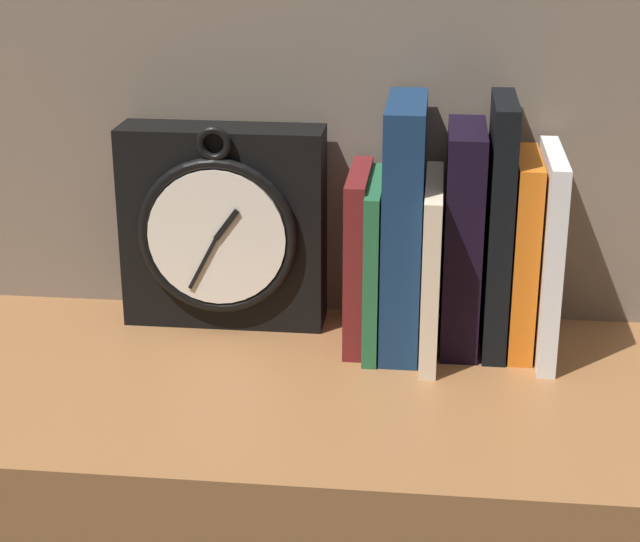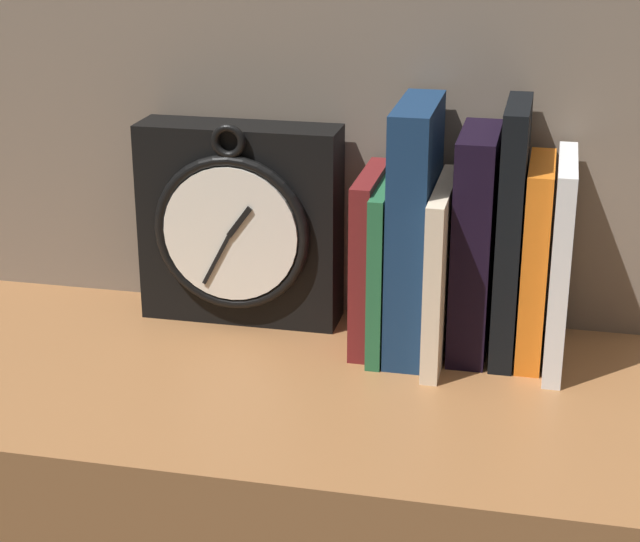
{
  "view_description": "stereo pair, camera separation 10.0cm",
  "coord_description": "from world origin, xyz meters",
  "px_view_note": "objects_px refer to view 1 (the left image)",
  "views": [
    {
      "loc": [
        0.1,
        -0.93,
        1.26
      ],
      "look_at": [
        0.0,
        0.0,
        0.91
      ],
      "focal_mm": 60.0,
      "sensor_mm": 36.0,
      "label": 1
    },
    {
      "loc": [
        0.2,
        -0.91,
        1.26
      ],
      "look_at": [
        0.0,
        0.0,
        0.91
      ],
      "focal_mm": 60.0,
      "sensor_mm": 36.0,
      "label": 2
    }
  ],
  "objects_px": {
    "book_slot7_white": "(548,254)",
    "book_slot4_black": "(463,238)",
    "book_slot5_black": "(498,226)",
    "book_slot2_navy": "(404,226)",
    "book_slot3_cream": "(431,267)",
    "book_slot6_orange": "(523,253)",
    "book_slot0_maroon": "(358,257)",
    "book_slot1_green": "(375,263)",
    "clock": "(223,227)"
  },
  "relations": [
    {
      "from": "book_slot7_white",
      "to": "book_slot4_black",
      "type": "bearing_deg",
      "value": 172.43
    },
    {
      "from": "book_slot4_black",
      "to": "book_slot5_black",
      "type": "height_order",
      "value": "book_slot5_black"
    },
    {
      "from": "book_slot2_navy",
      "to": "book_slot7_white",
      "type": "xyz_separation_m",
      "value": [
        0.15,
        -0.0,
        -0.02
      ]
    },
    {
      "from": "book_slot3_cream",
      "to": "book_slot6_orange",
      "type": "height_order",
      "value": "book_slot6_orange"
    },
    {
      "from": "book_slot0_maroon",
      "to": "book_slot5_black",
      "type": "distance_m",
      "value": 0.15
    },
    {
      "from": "book_slot5_black",
      "to": "book_slot7_white",
      "type": "relative_size",
      "value": 1.24
    },
    {
      "from": "book_slot1_green",
      "to": "book_slot5_black",
      "type": "bearing_deg",
      "value": 4.43
    },
    {
      "from": "book_slot5_black",
      "to": "book_slot0_maroon",
      "type": "bearing_deg",
      "value": -178.92
    },
    {
      "from": "book_slot1_green",
      "to": "book_slot5_black",
      "type": "relative_size",
      "value": 0.68
    },
    {
      "from": "book_slot4_black",
      "to": "book_slot5_black",
      "type": "distance_m",
      "value": 0.04
    },
    {
      "from": "book_slot1_green",
      "to": "book_slot7_white",
      "type": "distance_m",
      "value": 0.18
    },
    {
      "from": "book_slot0_maroon",
      "to": "book_slot4_black",
      "type": "relative_size",
      "value": 0.79
    },
    {
      "from": "clock",
      "to": "book_slot4_black",
      "type": "relative_size",
      "value": 0.98
    },
    {
      "from": "book_slot5_black",
      "to": "book_slot6_orange",
      "type": "height_order",
      "value": "book_slot5_black"
    },
    {
      "from": "book_slot0_maroon",
      "to": "book_slot4_black",
      "type": "xyz_separation_m",
      "value": [
        0.11,
        0.0,
        0.02
      ]
    },
    {
      "from": "book_slot2_navy",
      "to": "book_slot6_orange",
      "type": "relative_size",
      "value": 1.27
    },
    {
      "from": "book_slot3_cream",
      "to": "book_slot7_white",
      "type": "height_order",
      "value": "book_slot7_white"
    },
    {
      "from": "book_slot0_maroon",
      "to": "book_slot3_cream",
      "type": "bearing_deg",
      "value": -12.15
    },
    {
      "from": "book_slot3_cream",
      "to": "book_slot4_black",
      "type": "xyz_separation_m",
      "value": [
        0.03,
        0.02,
        0.03
      ]
    },
    {
      "from": "book_slot7_white",
      "to": "book_slot5_black",
      "type": "bearing_deg",
      "value": 168.12
    },
    {
      "from": "book_slot3_cream",
      "to": "book_slot6_orange",
      "type": "xyz_separation_m",
      "value": [
        0.09,
        0.02,
        0.01
      ]
    },
    {
      "from": "clock",
      "to": "book_slot2_navy",
      "type": "xyz_separation_m",
      "value": [
        0.19,
        -0.03,
        0.02
      ]
    },
    {
      "from": "book_slot0_maroon",
      "to": "book_slot7_white",
      "type": "bearing_deg",
      "value": -2.35
    },
    {
      "from": "book_slot1_green",
      "to": "book_slot2_navy",
      "type": "relative_size",
      "value": 0.68
    },
    {
      "from": "book_slot1_green",
      "to": "book_slot6_orange",
      "type": "height_order",
      "value": "book_slot6_orange"
    },
    {
      "from": "book_slot0_maroon",
      "to": "book_slot1_green",
      "type": "relative_size",
      "value": 1.04
    },
    {
      "from": "book_slot2_navy",
      "to": "book_slot6_orange",
      "type": "bearing_deg",
      "value": 4.44
    },
    {
      "from": "clock",
      "to": "book_slot0_maroon",
      "type": "bearing_deg",
      "value": -10.71
    },
    {
      "from": "book_slot4_black",
      "to": "book_slot5_black",
      "type": "bearing_deg",
      "value": -1.3
    },
    {
      "from": "book_slot6_orange",
      "to": "book_slot7_white",
      "type": "distance_m",
      "value": 0.03
    },
    {
      "from": "clock",
      "to": "book_slot3_cream",
      "type": "distance_m",
      "value": 0.23
    },
    {
      "from": "book_slot3_cream",
      "to": "book_slot6_orange",
      "type": "distance_m",
      "value": 0.1
    },
    {
      "from": "book_slot1_green",
      "to": "book_slot2_navy",
      "type": "bearing_deg",
      "value": 1.73
    },
    {
      "from": "book_slot2_navy",
      "to": "book_slot3_cream",
      "type": "height_order",
      "value": "book_slot2_navy"
    },
    {
      "from": "clock",
      "to": "book_slot1_green",
      "type": "bearing_deg",
      "value": -11.91
    },
    {
      "from": "clock",
      "to": "book_slot0_maroon",
      "type": "xyz_separation_m",
      "value": [
        0.15,
        -0.03,
        -0.02
      ]
    },
    {
      "from": "book_slot4_black",
      "to": "book_slot0_maroon",
      "type": "bearing_deg",
      "value": -178.14
    },
    {
      "from": "book_slot0_maroon",
      "to": "book_slot2_navy",
      "type": "height_order",
      "value": "book_slot2_navy"
    },
    {
      "from": "book_slot1_green",
      "to": "book_slot5_black",
      "type": "distance_m",
      "value": 0.13
    },
    {
      "from": "clock",
      "to": "book_slot1_green",
      "type": "relative_size",
      "value": 1.29
    },
    {
      "from": "book_slot5_black",
      "to": "book_slot7_white",
      "type": "bearing_deg",
      "value": -11.88
    },
    {
      "from": "clock",
      "to": "book_slot7_white",
      "type": "height_order",
      "value": "clock"
    },
    {
      "from": "book_slot0_maroon",
      "to": "book_slot6_orange",
      "type": "height_order",
      "value": "book_slot6_orange"
    },
    {
      "from": "clock",
      "to": "book_slot0_maroon",
      "type": "distance_m",
      "value": 0.15
    },
    {
      "from": "book_slot2_navy",
      "to": "book_slot3_cream",
      "type": "xyz_separation_m",
      "value": [
        0.03,
        -0.01,
        -0.04
      ]
    },
    {
      "from": "book_slot2_navy",
      "to": "book_slot5_black",
      "type": "height_order",
      "value": "book_slot5_black"
    },
    {
      "from": "book_slot1_green",
      "to": "book_slot3_cream",
      "type": "distance_m",
      "value": 0.06
    },
    {
      "from": "book_slot4_black",
      "to": "book_slot5_black",
      "type": "relative_size",
      "value": 0.89
    },
    {
      "from": "book_slot4_black",
      "to": "book_slot6_orange",
      "type": "xyz_separation_m",
      "value": [
        0.06,
        -0.0,
        -0.01
      ]
    },
    {
      "from": "book_slot0_maroon",
      "to": "book_slot6_orange",
      "type": "bearing_deg",
      "value": 1.15
    }
  ]
}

